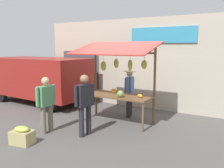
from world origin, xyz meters
TOP-DOWN VIEW (x-y plane):
  - ground_plane at (0.00, 0.00)m, footprint 40.00×40.00m
  - street_backdrop at (0.05, -2.20)m, footprint 9.00×0.30m
  - market_stall at (-0.00, -0.02)m, footprint 2.50×1.46m
  - vendor_with_sunhat at (-0.06, -0.75)m, footprint 0.41×0.67m
  - shopper_in_grey_tee at (0.17, 1.41)m, footprint 0.28×0.69m
  - shopper_in_striped_shirt at (1.20, 1.77)m, footprint 0.24×0.67m
  - parked_van at (4.28, -0.69)m, footprint 4.48×2.06m
  - produce_crate_near at (1.14, 2.64)m, footprint 0.59×0.45m

SIDE VIEW (x-z plane):
  - ground_plane at x=0.00m, z-range 0.00..0.00m
  - produce_crate_near at x=1.14m, z-range -0.02..0.42m
  - shopper_in_striped_shirt at x=1.20m, z-range 0.11..1.65m
  - vendor_with_sunhat at x=-0.06m, z-range 0.14..1.72m
  - shopper_in_grey_tee at x=0.17m, z-range 0.13..1.75m
  - parked_van at x=4.28m, z-range 0.18..2.06m
  - market_stall at x=0.00m, z-range 0.29..2.79m
  - street_backdrop at x=0.05m, z-range 0.00..3.40m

